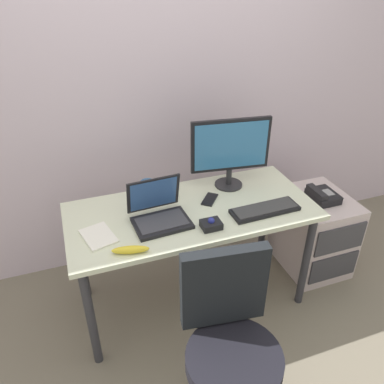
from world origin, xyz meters
name	(u,v)px	position (x,y,z in m)	size (l,w,h in m)	color
ground_plane	(192,297)	(0.00, 0.00, 0.00)	(8.00, 8.00, 0.00)	#736A59
back_wall	(157,68)	(0.00, 0.68, 1.40)	(6.00, 0.10, 2.80)	silver
desk	(192,221)	(0.00, 0.00, 0.65)	(1.47, 0.67, 0.74)	beige
file_cabinet	(314,232)	(0.96, 0.04, 0.29)	(0.42, 0.53, 0.58)	beige
desk_phone	(322,196)	(0.95, 0.02, 0.62)	(0.17, 0.20, 0.09)	black
office_chair	(230,355)	(-0.09, -0.78, 0.43)	(0.52, 0.52, 0.94)	black
monitor_main	(231,149)	(0.32, 0.18, 1.00)	(0.50, 0.18, 0.46)	#262628
keyboard	(265,209)	(0.40, -0.16, 0.75)	(0.41, 0.15, 0.03)	black
laptop	(159,212)	(-0.21, -0.04, 0.79)	(0.33, 0.29, 0.24)	black
trackball_mouse	(211,224)	(0.04, -0.21, 0.76)	(0.11, 0.09, 0.07)	black
coffee_mug	(148,189)	(-0.21, 0.23, 0.79)	(0.09, 0.08, 0.11)	#2E5785
paper_notepad	(98,236)	(-0.56, -0.08, 0.74)	(0.15, 0.21, 0.01)	white
cell_phone	(210,199)	(0.14, 0.06, 0.74)	(0.07, 0.14, 0.01)	black
banana	(130,250)	(-0.42, -0.27, 0.76)	(0.19, 0.04, 0.04)	yellow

